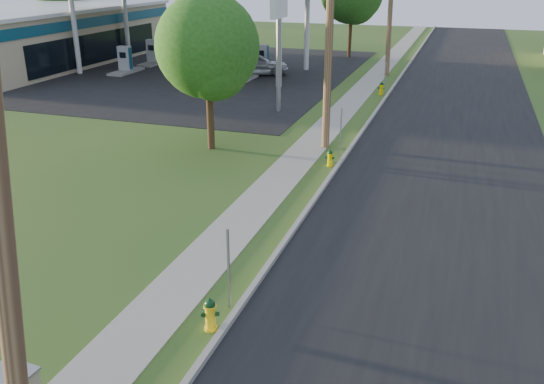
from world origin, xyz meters
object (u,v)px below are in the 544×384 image
object	(u,v)px
fuel_pump_se	(262,61)
fuel_pump_sw	(153,55)
utility_pole_far	(391,4)
fuel_pump_nw	(125,63)
tree_verge	(209,51)
utility_pole_mid	(329,29)
hydrant_far	(381,88)
fuel_pump_ne	(242,70)
hydrant_mid	(330,158)
price_pylon	(279,5)
hydrant_near	(210,314)
car_silver	(256,64)

from	to	relation	value
fuel_pump_se	fuel_pump_sw	bearing A→B (deg)	180.00
utility_pole_far	fuel_pump_sw	xyz separation A→B (m)	(-17.90, -1.00, -4.08)
fuel_pump_nw	tree_verge	xyz separation A→B (m)	(13.41, -14.77, 3.39)
utility_pole_mid	fuel_pump_sw	xyz separation A→B (m)	(-17.90, 17.00, -4.23)
fuel_pump_nw	hydrant_far	bearing A→B (deg)	-4.84
fuel_pump_ne	hydrant_mid	world-z (taller)	fuel_pump_ne
utility_pole_far	price_pylon	distance (m)	13.11
fuel_pump_sw	tree_verge	world-z (taller)	tree_verge
fuel_pump_se	hydrant_near	size ratio (longest dim) A/B	4.12
utility_pole_far	fuel_pump_ne	xyz separation A→B (m)	(-8.90, -5.00, -4.08)
fuel_pump_sw	car_silver	distance (m)	9.37
fuel_pump_se	price_pylon	xyz separation A→B (m)	(5.00, -11.50, 4.71)
tree_verge	car_silver	world-z (taller)	tree_verge
fuel_pump_sw	hydrant_mid	size ratio (longest dim) A/B	4.78
price_pylon	tree_verge	distance (m)	7.41
fuel_pump_sw	utility_pole_mid	bearing A→B (deg)	-43.52
fuel_pump_sw	hydrant_mid	bearing A→B (deg)	-46.04
fuel_pump_sw	utility_pole_far	bearing A→B (deg)	3.20
hydrant_near	hydrant_far	size ratio (longest dim) A/B	0.98
fuel_pump_se	tree_verge	bearing A→B (deg)	-76.77
fuel_pump_nw	hydrant_mid	distance (m)	24.15
utility_pole_far	fuel_pump_ne	size ratio (longest dim) A/B	2.97
utility_pole_far	hydrant_mid	xyz separation A→B (m)	(0.75, -20.34, -4.48)
fuel_pump_ne	car_silver	distance (m)	2.19
utility_pole_far	hydrant_near	world-z (taller)	utility_pole_far
utility_pole_far	hydrant_mid	bearing A→B (deg)	-87.89
fuel_pump_ne	tree_verge	bearing A→B (deg)	-73.37
fuel_pump_se	hydrant_near	bearing A→B (deg)	-72.50
fuel_pump_sw	hydrant_near	world-z (taller)	fuel_pump_sw
utility_pole_far	hydrant_far	distance (m)	7.95
utility_pole_far	fuel_pump_nw	bearing A→B (deg)	-164.39
utility_pole_far	price_pylon	world-z (taller)	utility_pole_far
car_silver	fuel_pump_se	bearing A→B (deg)	-16.32
fuel_pump_sw	hydrant_mid	distance (m)	26.87
hydrant_mid	fuel_pump_ne	bearing A→B (deg)	122.17
fuel_pump_sw	price_pylon	world-z (taller)	price_pylon
utility_pole_mid	utility_pole_far	size ratio (longest dim) A/B	1.03
utility_pole_mid	tree_verge	distance (m)	4.90
hydrant_far	car_silver	bearing A→B (deg)	158.16
fuel_pump_se	price_pylon	world-z (taller)	price_pylon
fuel_pump_nw	hydrant_far	xyz separation A→B (m)	(18.57, -1.57, -0.34)
fuel_pump_sw	fuel_pump_se	bearing A→B (deg)	0.00
utility_pole_mid	fuel_pump_ne	size ratio (longest dim) A/B	3.06
tree_verge	hydrant_mid	size ratio (longest dim) A/B	9.55
fuel_pump_nw	fuel_pump_sw	world-z (taller)	same
price_pylon	tree_verge	xyz separation A→B (m)	(-0.59, -7.27, -1.32)
utility_pole_mid	car_silver	world-z (taller)	utility_pole_mid
hydrant_mid	car_silver	xyz separation A→B (m)	(-9.46, 17.53, 0.44)
utility_pole_far	fuel_pump_nw	world-z (taller)	utility_pole_far
fuel_pump_nw	fuel_pump_ne	distance (m)	9.00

